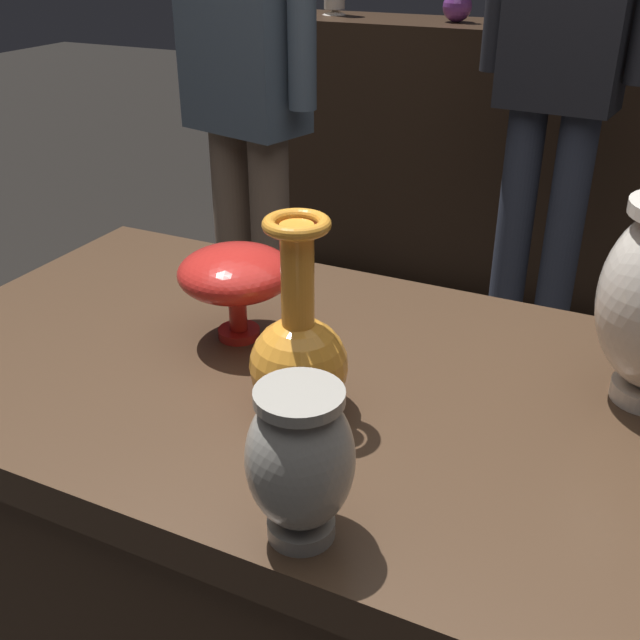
{
  "coord_description": "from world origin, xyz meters",
  "views": [
    {
      "loc": [
        0.33,
        -0.75,
        1.31
      ],
      "look_at": [
        -0.01,
        -0.04,
        0.9
      ],
      "focal_mm": 42.64,
      "sensor_mm": 36.0,
      "label": 1
    }
  ],
  "objects": [
    {
      "name": "display_plinth",
      "position": [
        0.0,
        0.0,
        0.4
      ],
      "size": [
        1.2,
        0.64,
        0.8
      ],
      "color": "#422D1E",
      "rests_on": "ground_plane"
    },
    {
      "name": "back_display_shelf",
      "position": [
        0.0,
        2.2,
        0.49
      ],
      "size": [
        2.6,
        0.4,
        0.99
      ],
      "color": "#382619",
      "rests_on": "ground_plane"
    },
    {
      "name": "vase_centerpiece",
      "position": [
        -0.02,
        -0.08,
        0.88
      ],
      "size": [
        0.12,
        0.12,
        0.24
      ],
      "color": "orange",
      "rests_on": "display_plinth"
    },
    {
      "name": "vase_left_accent",
      "position": [
        -0.17,
        0.04,
        0.89
      ],
      "size": [
        0.16,
        0.16,
        0.13
      ],
      "color": "red",
      "rests_on": "display_plinth"
    },
    {
      "name": "vase_right_accent",
      "position": [
        0.08,
        -0.27,
        0.89
      ],
      "size": [
        0.1,
        0.1,
        0.16
      ],
      "color": "gray",
      "rests_on": "display_plinth"
    },
    {
      "name": "shelf_vase_left",
      "position": [
        -0.52,
        2.19,
        1.06
      ],
      "size": [
        0.11,
        0.11,
        0.22
      ],
      "color": "#7A388E",
      "rests_on": "back_display_shelf"
    },
    {
      "name": "shelf_vase_center",
      "position": [
        0.0,
        2.17,
        1.08
      ],
      "size": [
        0.13,
        0.13,
        0.12
      ],
      "color": "silver",
      "rests_on": "back_display_shelf"
    },
    {
      "name": "visitor_near_left",
      "position": [
        -0.73,
        1.01,
        0.98
      ],
      "size": [
        0.46,
        0.25,
        1.66
      ],
      "rotation": [
        0.0,
        0.0,
        2.89
      ],
      "color": "#846B56",
      "rests_on": "ground_plane"
    },
    {
      "name": "visitor_center_back",
      "position": [
        -0.01,
        1.5,
        1.02
      ],
      "size": [
        0.47,
        0.21,
        1.73
      ],
      "rotation": [
        0.0,
        0.0,
        3.04
      ],
      "color": "#333847",
      "rests_on": "ground_plane"
    }
  ]
}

